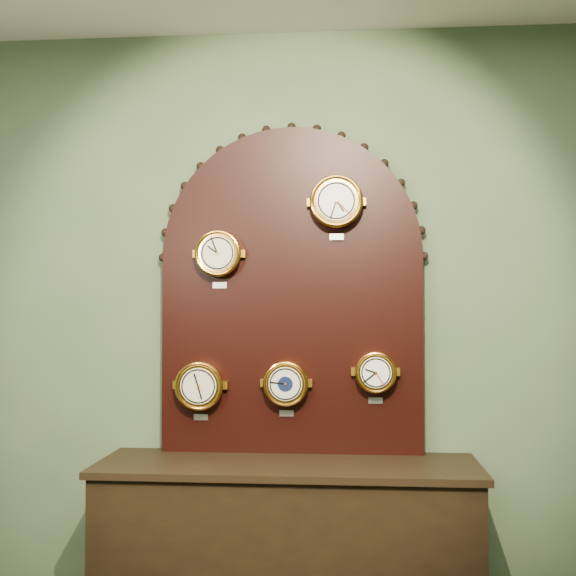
# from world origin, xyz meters

# --- Properties ---
(wall_back) EXTENTS (4.00, 0.00, 4.00)m
(wall_back) POSITION_xyz_m (0.00, 2.50, 1.40)
(wall_back) COLOR #4D6444
(wall_back) RESTS_ON ground
(shop_counter) EXTENTS (1.60, 0.50, 0.80)m
(shop_counter) POSITION_xyz_m (0.00, 2.23, 0.40)
(shop_counter) COLOR black
(shop_counter) RESTS_ON ground_plane
(display_board) EXTENTS (1.26, 0.06, 1.53)m
(display_board) POSITION_xyz_m (0.00, 2.45, 1.63)
(display_board) COLOR black
(display_board) RESTS_ON shop_counter
(roman_clock) EXTENTS (0.21, 0.08, 0.26)m
(roman_clock) POSITION_xyz_m (-0.33, 2.38, 1.74)
(roman_clock) COLOR orange
(roman_clock) RESTS_ON display_board
(arabic_clock) EXTENTS (0.24, 0.08, 0.29)m
(arabic_clock) POSITION_xyz_m (0.21, 2.38, 1.97)
(arabic_clock) COLOR orange
(arabic_clock) RESTS_ON display_board
(hygrometer) EXTENTS (0.22, 0.08, 0.27)m
(hygrometer) POSITION_xyz_m (-0.42, 2.38, 1.14)
(hygrometer) COLOR orange
(hygrometer) RESTS_ON display_board
(barometer) EXTENTS (0.20, 0.08, 0.26)m
(barometer) POSITION_xyz_m (-0.02, 2.38, 1.15)
(barometer) COLOR orange
(barometer) RESTS_ON display_board
(tide_clock) EXTENTS (0.19, 0.08, 0.24)m
(tide_clock) POSITION_xyz_m (0.38, 2.38, 1.21)
(tide_clock) COLOR orange
(tide_clock) RESTS_ON display_board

